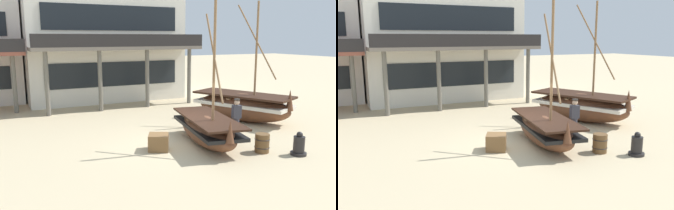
% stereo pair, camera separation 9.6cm
% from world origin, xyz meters
% --- Properties ---
extents(ground_plane, '(120.00, 120.00, 0.00)m').
position_xyz_m(ground_plane, '(0.00, 0.00, 0.00)').
color(ground_plane, '#CCB78E').
extents(fishing_boat_near_left, '(2.39, 4.57, 5.64)m').
position_xyz_m(fishing_boat_near_left, '(1.00, -0.49, 0.62)').
color(fishing_boat_near_left, brown).
rests_on(fishing_boat_near_left, ground).
extents(fishing_boat_centre_large, '(3.71, 5.28, 5.83)m').
position_xyz_m(fishing_boat_centre_large, '(4.75, 2.12, 0.77)').
color(fishing_boat_centre_large, brown).
rests_on(fishing_boat_centre_large, ground).
extents(fisherman_by_hull, '(0.39, 0.27, 1.68)m').
position_xyz_m(fisherman_by_hull, '(2.46, -0.39, 0.83)').
color(fisherman_by_hull, '#33333D').
rests_on(fisherman_by_hull, ground).
extents(capstan_winch, '(0.57, 0.57, 0.86)m').
position_xyz_m(capstan_winch, '(3.23, -3.06, 0.34)').
color(capstan_winch, black).
rests_on(capstan_winch, ground).
extents(wooden_barrel, '(0.56, 0.56, 0.70)m').
position_xyz_m(wooden_barrel, '(2.26, -2.24, 0.35)').
color(wooden_barrel, brown).
rests_on(wooden_barrel, ground).
extents(cargo_crate, '(0.99, 0.99, 0.61)m').
position_xyz_m(cargo_crate, '(-1.05, -0.34, 0.30)').
color(cargo_crate, brown).
rests_on(cargo_crate, ground).
extents(harbor_building_main, '(10.48, 8.49, 10.61)m').
position_xyz_m(harbor_building_main, '(0.39, 12.49, 5.30)').
color(harbor_building_main, silver).
rests_on(harbor_building_main, ground).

